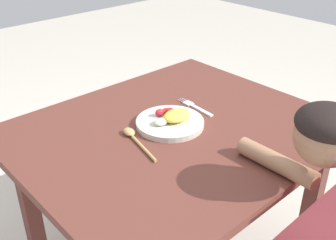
# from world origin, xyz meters

# --- Properties ---
(dining_table) EXTENTS (1.04, 0.88, 0.69)m
(dining_table) POSITION_xyz_m (0.00, 0.00, 0.59)
(dining_table) COLOR brown
(dining_table) RESTS_ON ground_plane
(plate) EXTENTS (0.23, 0.23, 0.05)m
(plate) POSITION_xyz_m (0.00, 0.02, 0.70)
(plate) COLOR beige
(plate) RESTS_ON dining_table
(fork) EXTENTS (0.03, 0.18, 0.01)m
(fork) POSITION_xyz_m (0.16, 0.06, 0.69)
(fork) COLOR silver
(fork) RESTS_ON dining_table
(spoon) EXTENTS (0.07, 0.21, 0.02)m
(spoon) POSITION_xyz_m (-0.15, 0.04, 0.70)
(spoon) COLOR tan
(spoon) RESTS_ON dining_table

